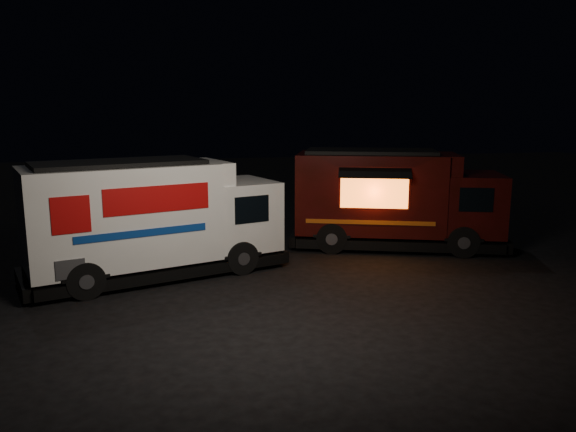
# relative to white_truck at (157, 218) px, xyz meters

# --- Properties ---
(ground) EXTENTS (80.00, 80.00, 0.00)m
(ground) POSITION_rel_white_truck_xyz_m (2.90, -1.70, -1.68)
(ground) COLOR black
(ground) RESTS_ON ground
(white_truck) EXTENTS (7.81, 4.66, 3.35)m
(white_truck) POSITION_rel_white_truck_xyz_m (0.00, 0.00, 0.00)
(white_truck) COLOR white
(white_truck) RESTS_ON ground
(red_truck) EXTENTS (7.71, 4.94, 3.37)m
(red_truck) POSITION_rel_white_truck_xyz_m (8.06, 1.68, 0.01)
(red_truck) COLOR #36090A
(red_truck) RESTS_ON ground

